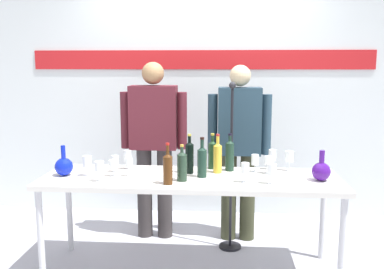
# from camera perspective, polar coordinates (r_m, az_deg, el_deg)

# --- Properties ---
(ground_plane) EXTENTS (10.00, 10.00, 0.00)m
(ground_plane) POSITION_cam_1_polar(r_m,az_deg,el_deg) (3.61, -0.19, -17.62)
(ground_plane) COLOR #ACACB7
(back_wall) EXTENTS (5.17, 0.11, 3.00)m
(back_wall) POSITION_cam_1_polar(r_m,az_deg,el_deg) (4.63, 1.20, 7.70)
(back_wall) COLOR silver
(back_wall) RESTS_ON ground
(display_table) EXTENTS (2.32, 0.69, 0.77)m
(display_table) POSITION_cam_1_polar(r_m,az_deg,el_deg) (3.34, -0.19, -6.67)
(display_table) COLOR silver
(display_table) RESTS_ON ground
(decanter_blue_left) EXTENTS (0.14, 0.14, 0.24)m
(decanter_blue_left) POSITION_cam_1_polar(r_m,az_deg,el_deg) (3.49, -16.78, -4.07)
(decanter_blue_left) COLOR #0E21BF
(decanter_blue_left) RESTS_ON display_table
(decanter_blue_right) EXTENTS (0.14, 0.14, 0.23)m
(decanter_blue_right) POSITION_cam_1_polar(r_m,az_deg,el_deg) (3.35, 16.92, -4.67)
(decanter_blue_right) COLOR #451482
(decanter_blue_right) RESTS_ON display_table
(presenter_left) EXTENTS (0.62, 0.22, 1.66)m
(presenter_left) POSITION_cam_1_polar(r_m,az_deg,el_deg) (3.98, -5.13, -0.55)
(presenter_left) COLOR #353030
(presenter_left) RESTS_ON ground
(presenter_right) EXTENTS (0.58, 0.22, 1.63)m
(presenter_right) POSITION_cam_1_polar(r_m,az_deg,el_deg) (3.94, 6.32, -1.13)
(presenter_right) COLOR #373A25
(presenter_right) RESTS_ON ground
(wine_bottle_0) EXTENTS (0.07, 0.07, 0.31)m
(wine_bottle_0) POSITION_cam_1_polar(r_m,az_deg,el_deg) (3.11, -3.26, -4.44)
(wine_bottle_0) COLOR #47260D
(wine_bottle_0) RESTS_ON display_table
(wine_bottle_1) EXTENTS (0.07, 0.07, 0.31)m
(wine_bottle_1) POSITION_cam_1_polar(r_m,az_deg,el_deg) (3.29, 1.35, -3.52)
(wine_bottle_1) COLOR #173025
(wine_bottle_1) RESTS_ON display_table
(wine_bottle_2) EXTENTS (0.07, 0.07, 0.32)m
(wine_bottle_2) POSITION_cam_1_polar(r_m,az_deg,el_deg) (3.43, 3.45, -2.96)
(wine_bottle_2) COLOR gold
(wine_bottle_2) RESTS_ON display_table
(wine_bottle_3) EXTENTS (0.07, 0.07, 0.30)m
(wine_bottle_3) POSITION_cam_1_polar(r_m,az_deg,el_deg) (3.56, 2.76, -2.56)
(wine_bottle_3) COLOR #18351C
(wine_bottle_3) RESTS_ON display_table
(wine_bottle_4) EXTENTS (0.07, 0.07, 0.32)m
(wine_bottle_4) POSITION_cam_1_polar(r_m,az_deg,el_deg) (3.40, -0.34, -2.94)
(wine_bottle_4) COLOR black
(wine_bottle_4) RESTS_ON display_table
(wine_bottle_5) EXTENTS (0.07, 0.07, 0.31)m
(wine_bottle_5) POSITION_cam_1_polar(r_m,az_deg,el_deg) (3.50, 5.08, -2.68)
(wine_bottle_5) COLOR #183124
(wine_bottle_5) RESTS_ON display_table
(wine_bottle_6) EXTENTS (0.07, 0.07, 0.28)m
(wine_bottle_6) POSITION_cam_1_polar(r_m,az_deg,el_deg) (3.19, -1.35, -4.13)
(wine_bottle_6) COLOR #203526
(wine_bottle_6) RESTS_ON display_table
(wine_glass_left_0) EXTENTS (0.06, 0.06, 0.14)m
(wine_glass_left_0) POSITION_cam_1_polar(r_m,az_deg,el_deg) (3.51, -10.27, -3.39)
(wine_glass_left_0) COLOR white
(wine_glass_left_0) RESTS_ON display_table
(wine_glass_left_1) EXTENTS (0.06, 0.06, 0.15)m
(wine_glass_left_1) POSITION_cam_1_polar(r_m,az_deg,el_deg) (3.35, -8.42, -3.85)
(wine_glass_left_1) COLOR white
(wine_glass_left_1) RESTS_ON display_table
(wine_glass_left_2) EXTENTS (0.06, 0.06, 0.16)m
(wine_glass_left_2) POSITION_cam_1_polar(r_m,az_deg,el_deg) (3.58, -8.62, -2.89)
(wine_glass_left_2) COLOR white
(wine_glass_left_2) RESTS_ON display_table
(wine_glass_left_3) EXTENTS (0.07, 0.07, 0.16)m
(wine_glass_left_3) POSITION_cam_1_polar(r_m,az_deg,el_deg) (3.42, -13.87, -3.60)
(wine_glass_left_3) COLOR white
(wine_glass_left_3) RESTS_ON display_table
(wine_glass_left_4) EXTENTS (0.07, 0.07, 0.15)m
(wine_glass_left_4) POSITION_cam_1_polar(r_m,az_deg,el_deg) (3.25, -12.33, -4.21)
(wine_glass_left_4) COLOR white
(wine_glass_left_4) RESTS_ON display_table
(wine_glass_left_5) EXTENTS (0.07, 0.07, 0.13)m
(wine_glass_left_5) POSITION_cam_1_polar(r_m,az_deg,el_deg) (3.38, -10.52, -4.03)
(wine_glass_left_5) COLOR white
(wine_glass_left_5) RESTS_ON display_table
(wine_glass_right_0) EXTENTS (0.06, 0.06, 0.14)m
(wine_glass_right_0) POSITION_cam_1_polar(r_m,az_deg,el_deg) (3.49, 8.45, -3.41)
(wine_glass_right_0) COLOR white
(wine_glass_right_0) RESTS_ON display_table
(wine_glass_right_1) EXTENTS (0.06, 0.06, 0.15)m
(wine_glass_right_1) POSITION_cam_1_polar(r_m,az_deg,el_deg) (3.17, 7.14, -4.54)
(wine_glass_right_1) COLOR white
(wine_glass_right_1) RESTS_ON display_table
(wine_glass_right_2) EXTENTS (0.07, 0.07, 0.15)m
(wine_glass_right_2) POSITION_cam_1_polar(r_m,az_deg,el_deg) (3.16, 10.60, -4.64)
(wine_glass_right_2) COLOR white
(wine_glass_right_2) RESTS_ON display_table
(wine_glass_right_3) EXTENTS (0.07, 0.07, 0.16)m
(wine_glass_right_3) POSITION_cam_1_polar(r_m,az_deg,el_deg) (3.58, 12.91, -2.93)
(wine_glass_right_3) COLOR white
(wine_glass_right_3) RESTS_ON display_table
(wine_glass_right_4) EXTENTS (0.06, 0.06, 0.17)m
(wine_glass_right_4) POSITION_cam_1_polar(r_m,az_deg,el_deg) (3.58, 10.71, -2.77)
(wine_glass_right_4) COLOR white
(wine_glass_right_4) RESTS_ON display_table
(wine_glass_right_5) EXTENTS (0.07, 0.07, 0.14)m
(wine_glass_right_5) POSITION_cam_1_polar(r_m,az_deg,el_deg) (3.45, 10.29, -3.47)
(wine_glass_right_5) COLOR white
(wine_glass_right_5) RESTS_ON display_table
(microphone_stand) EXTENTS (0.20, 0.20, 1.49)m
(microphone_stand) POSITION_cam_1_polar(r_m,az_deg,el_deg) (3.82, 5.21, -8.02)
(microphone_stand) COLOR black
(microphone_stand) RESTS_ON ground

